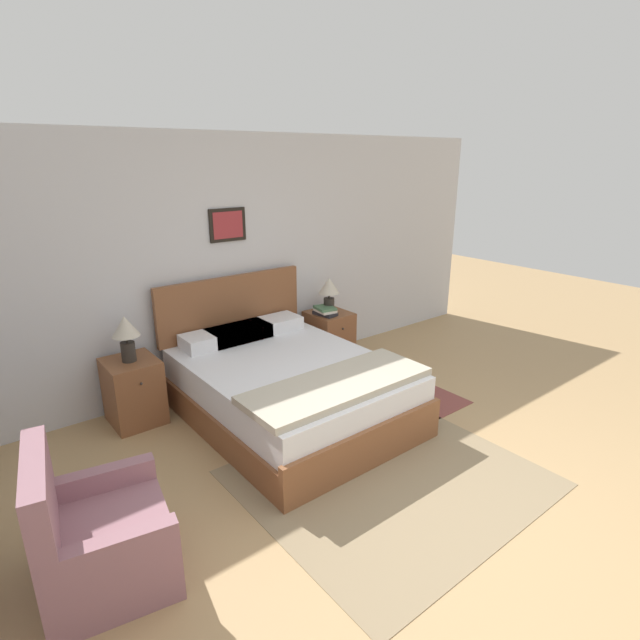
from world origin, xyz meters
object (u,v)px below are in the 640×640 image
table_lamp_near_window (126,332)px  nightstand_by_door (329,337)px  bed (288,385)px  armchair (98,539)px  nightstand_near_window (134,391)px  table_lamp_by_door (329,290)px

table_lamp_near_window → nightstand_by_door: bearing=0.2°
bed → armchair: size_ratio=2.47×
nightstand_near_window → armchair: bearing=-114.9°
table_lamp_by_door → table_lamp_near_window: bearing=180.0°
armchair → table_lamp_by_door: table_lamp_by_door is taller
nightstand_near_window → bed: bearing=-34.7°
armchair → table_lamp_near_window: table_lamp_near_window is taller
table_lamp_by_door → bed: bearing=-145.4°
armchair → table_lamp_near_window: size_ratio=2.07×
nightstand_near_window → table_lamp_by_door: size_ratio=1.44×
nightstand_by_door → table_lamp_by_door: (-0.01, -0.01, 0.59)m
armchair → table_lamp_by_door: size_ratio=2.07×
nightstand_near_window → nightstand_by_door: 2.33m
table_lamp_near_window → table_lamp_by_door: size_ratio=1.00×
nightstand_by_door → table_lamp_near_window: table_lamp_near_window is taller
nightstand_near_window → nightstand_by_door: (2.33, 0.00, 0.00)m
nightstand_by_door → table_lamp_by_door: table_lamp_by_door is taller
armchair → nightstand_near_window: size_ratio=1.44×
armchair → nightstand_by_door: bearing=129.0°
nightstand_by_door → nightstand_near_window: bearing=180.0°
table_lamp_by_door → nightstand_by_door: bearing=39.1°
bed → nightstand_by_door: bed is taller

